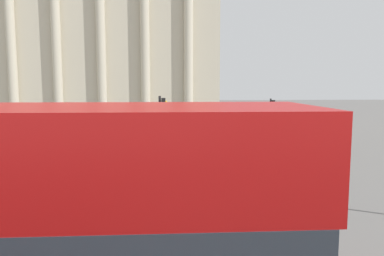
{
  "coord_description": "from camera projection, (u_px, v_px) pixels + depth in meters",
  "views": [
    {
      "loc": [
        -0.34,
        -2.02,
        4.46
      ],
      "look_at": [
        0.76,
        15.94,
        2.33
      ],
      "focal_mm": 35.0,
      "sensor_mm": 36.0,
      "label": 1
    }
  ],
  "objects": [
    {
      "name": "pedestrian_olive",
      "position": [
        96.0,
        170.0,
        15.35
      ],
      "size": [
        0.32,
        0.32,
        1.61
      ],
      "rotation": [
        0.0,
        0.0,
        0.19
      ],
      "color": "#282B33",
      "rests_on": "ground_plane"
    },
    {
      "name": "traffic_light_far",
      "position": [
        272.0,
        116.0,
        25.72
      ],
      "size": [
        0.42,
        0.24,
        3.45
      ],
      "color": "black",
      "rests_on": "ground_plane"
    },
    {
      "name": "plaza_building_left",
      "position": [
        74.0,
        31.0,
        42.92
      ],
      "size": [
        32.6,
        14.71,
        21.04
      ],
      "color": "beige",
      "rests_on": "ground_plane"
    },
    {
      "name": "pedestrian_grey",
      "position": [
        275.0,
        127.0,
        29.76
      ],
      "size": [
        0.32,
        0.32,
        1.74
      ],
      "rotation": [
        0.0,
        0.0,
        4.08
      ],
      "color": "#282B33",
      "rests_on": "ground_plane"
    },
    {
      "name": "pedestrian_red",
      "position": [
        271.0,
        152.0,
        19.19
      ],
      "size": [
        0.32,
        0.32,
        1.73
      ],
      "rotation": [
        0.0,
        0.0,
        5.07
      ],
      "color": "#282B33",
      "rests_on": "ground_plane"
    },
    {
      "name": "traffic_light_mid",
      "position": [
        161.0,
        123.0,
        18.57
      ],
      "size": [
        0.42,
        0.24,
        3.87
      ],
      "color": "black",
      "rests_on": "ground_plane"
    }
  ]
}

